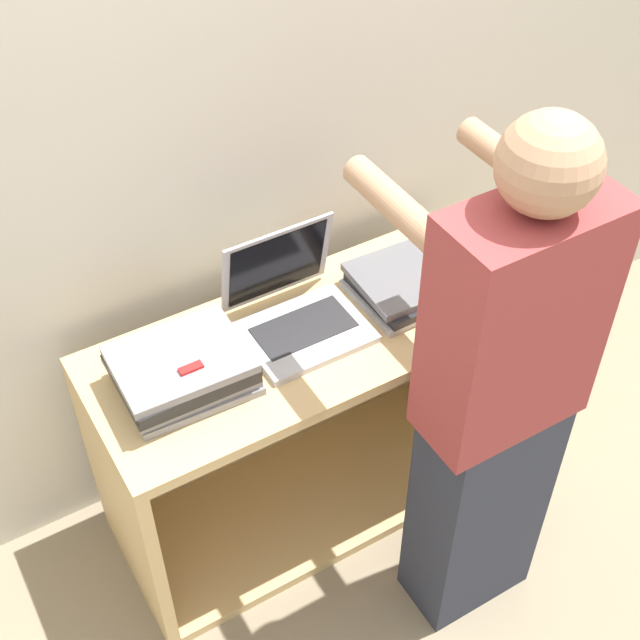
% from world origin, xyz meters
% --- Properties ---
extents(ground_plane, '(12.00, 12.00, 0.00)m').
position_xyz_m(ground_plane, '(0.00, 0.00, 0.00)').
color(ground_plane, gray).
extents(wall_back, '(8.00, 0.05, 2.40)m').
position_xyz_m(wall_back, '(0.00, 0.62, 1.20)').
color(wall_back, beige).
rests_on(wall_back, ground_plane).
extents(cart, '(1.21, 0.51, 0.75)m').
position_xyz_m(cart, '(0.00, 0.32, 0.38)').
color(cart, tan).
rests_on(cart, ground_plane).
extents(laptop_open, '(0.33, 0.31, 0.27)m').
position_xyz_m(laptop_open, '(0.00, 0.31, 0.81)').
color(laptop_open, '#B7B7BC').
rests_on(laptop_open, cart).
extents(laptop_stack_left, '(0.35, 0.28, 0.12)m').
position_xyz_m(laptop_stack_left, '(-0.36, 0.25, 0.81)').
color(laptop_stack_left, gray).
rests_on(laptop_stack_left, cart).
extents(laptop_stack_right, '(0.34, 0.27, 0.07)m').
position_xyz_m(laptop_stack_right, '(0.36, 0.26, 0.79)').
color(laptop_stack_right, '#B7B7BC').
rests_on(laptop_stack_right, cart).
extents(person, '(0.40, 0.53, 1.61)m').
position_xyz_m(person, '(0.25, -0.24, 0.81)').
color(person, '#2D3342').
rests_on(person, ground_plane).
extents(inventory_tag, '(0.06, 0.02, 0.01)m').
position_xyz_m(inventory_tag, '(-0.36, 0.19, 0.87)').
color(inventory_tag, red).
rests_on(inventory_tag, laptop_stack_left).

